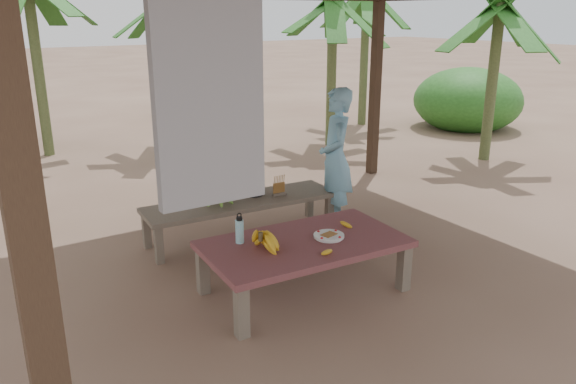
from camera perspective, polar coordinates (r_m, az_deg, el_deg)
ground at (r=5.78m, az=2.25°, el=-7.38°), size 80.00×80.00×0.00m
work_table at (r=5.08m, az=1.67°, el=-5.66°), size 1.86×1.11×0.50m
bench at (r=6.33m, az=-4.75°, el=-1.28°), size 2.23×0.74×0.45m
ripe_banana_bunch at (r=4.82m, az=-2.79°, el=-4.98°), size 0.32×0.28×0.19m
plate at (r=5.13m, az=4.17°, el=-4.49°), size 0.28×0.28×0.04m
loose_banana_front at (r=4.79m, az=3.97°, el=-6.12°), size 0.17×0.09×0.04m
loose_banana_side at (r=5.40m, az=5.92°, el=-3.31°), size 0.07×0.15×0.04m
water_flask at (r=4.99m, az=-4.94°, el=-3.91°), size 0.07×0.07×0.28m
green_banana_stalk at (r=6.16m, az=-7.17°, el=0.30°), size 0.32×0.32×0.34m
cooking_pot at (r=6.44m, az=-3.50°, el=0.43°), size 0.21×0.21×0.18m
skewer_rack at (r=6.42m, az=-0.93°, el=0.70°), size 0.18×0.09×0.24m
woman at (r=6.58m, az=4.87°, el=3.39°), size 0.63×0.72×1.65m
banana_plant_ne at (r=10.70m, az=4.58°, el=17.58°), size 1.80×1.80×2.90m
banana_plant_n at (r=10.65m, az=-11.25°, el=17.99°), size 1.80×1.80×3.04m
banana_plant_e at (r=10.14m, az=20.64°, el=16.01°), size 1.80×1.80×2.81m
banana_plant_far at (r=12.85m, az=7.97°, el=18.49°), size 1.80×1.80×3.13m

